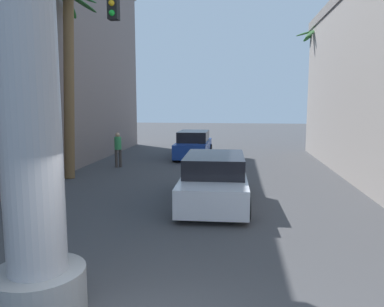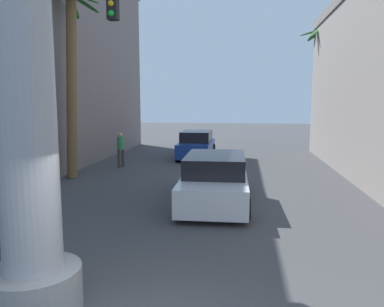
{
  "view_description": "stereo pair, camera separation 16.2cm",
  "coord_description": "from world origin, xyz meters",
  "views": [
    {
      "loc": [
        1.28,
        -4.18,
        3.24
      ],
      "look_at": [
        0.0,
        6.16,
        1.8
      ],
      "focal_mm": 35.0,
      "sensor_mm": 36.0,
      "label": 1
    },
    {
      "loc": [
        1.44,
        -4.16,
        3.24
      ],
      "look_at": [
        0.0,
        6.16,
        1.8
      ],
      "focal_mm": 35.0,
      "sensor_mm": 36.0,
      "label": 2
    }
  ],
  "objects": [
    {
      "name": "traffic_light_mast",
      "position": [
        -4.31,
        4.67,
        4.24
      ],
      "size": [
        4.88,
        0.32,
        6.05
      ],
      "color": "#333333",
      "rests_on": "ground"
    },
    {
      "name": "car_far",
      "position": [
        -1.3,
        17.33,
        0.74
      ],
      "size": [
        1.92,
        4.44,
        1.56
      ],
      "color": "black",
      "rests_on": "ground"
    },
    {
      "name": "ground_plane",
      "position": [
        0.0,
        10.0,
        0.0
      ],
      "size": [
        86.58,
        86.58,
        0.0
      ],
      "primitive_type": "plane",
      "color": "#424244"
    },
    {
      "name": "palm_tree_mid_left",
      "position": [
        -5.88,
        10.99,
        4.81
      ],
      "size": [
        3.37,
        3.26,
        7.92
      ],
      "color": "brown",
      "rests_on": "ground"
    },
    {
      "name": "palm_tree_far_right",
      "position": [
        6.12,
        20.52,
        5.02
      ],
      "size": [
        2.62,
        2.46,
        7.73
      ],
      "color": "brown",
      "rests_on": "ground"
    },
    {
      "name": "car_lead",
      "position": [
        0.54,
        7.7,
        0.74
      ],
      "size": [
        2.24,
        5.11,
        1.56
      ],
      "color": "black",
      "rests_on": "ground"
    },
    {
      "name": "pedestrian_far_left",
      "position": [
        -4.63,
        13.63,
        1.02
      ],
      "size": [
        0.46,
        0.46,
        1.74
      ],
      "color": "#3F3833",
      "rests_on": "ground"
    }
  ]
}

